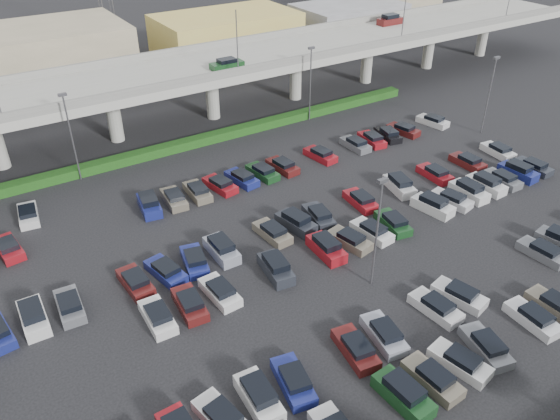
% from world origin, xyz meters
% --- Properties ---
extents(ground, '(280.00, 280.00, 0.00)m').
position_xyz_m(ground, '(0.00, 0.00, 0.00)').
color(ground, black).
extents(overpass, '(150.00, 13.00, 15.80)m').
position_xyz_m(overpass, '(-0.18, 32.01, 6.97)').
color(overpass, '#979890').
rests_on(overpass, ground).
extents(hedge, '(66.00, 1.60, 1.10)m').
position_xyz_m(hedge, '(0.00, 25.00, 0.55)').
color(hedge, '#153910').
rests_on(hedge, ground).
extents(parked_cars, '(62.92, 41.65, 1.67)m').
position_xyz_m(parked_cars, '(-1.13, -4.14, 0.61)').
color(parked_cars, black).
rests_on(parked_cars, ground).
extents(light_poles, '(66.90, 48.38, 10.30)m').
position_xyz_m(light_poles, '(-4.13, 2.00, 6.24)').
color(light_poles, '#4E4E53').
rests_on(light_poles, ground).
extents(distant_buildings, '(138.00, 24.00, 9.00)m').
position_xyz_m(distant_buildings, '(12.38, 61.81, 3.74)').
color(distant_buildings, gray).
rests_on(distant_buildings, ground).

